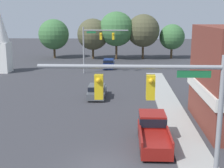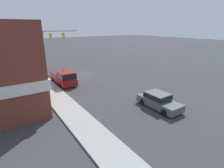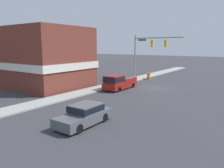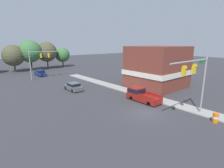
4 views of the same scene
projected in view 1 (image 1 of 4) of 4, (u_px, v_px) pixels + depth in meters
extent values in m
plane|color=#38383D|center=(103.00, 166.00, 18.84)|extent=(200.00, 200.00, 0.00)
cube|color=#9E9E99|center=(198.00, 167.00, 18.59)|extent=(2.40, 60.00, 0.14)
cylinder|color=gray|center=(218.00, 140.00, 13.45)|extent=(0.22, 0.22, 7.34)
cylinder|color=gray|center=(130.00, 67.00, 12.92)|extent=(7.72, 0.18, 0.18)
cube|color=gold|center=(151.00, 87.00, 13.07)|extent=(0.36, 0.36, 1.05)
sphere|color=yellow|center=(151.00, 81.00, 12.80)|extent=(0.22, 0.22, 0.22)
cube|color=gold|center=(99.00, 87.00, 13.16)|extent=(0.36, 0.36, 1.05)
sphere|color=yellow|center=(98.00, 80.00, 12.90)|extent=(0.22, 0.22, 0.22)
cube|color=#196B38|center=(194.00, 74.00, 12.87)|extent=(1.40, 0.04, 0.30)
cylinder|color=gray|center=(84.00, 50.00, 47.69)|extent=(0.22, 0.22, 7.08)
cylinder|color=gray|center=(106.00, 30.00, 46.88)|extent=(6.79, 0.18, 0.18)
cube|color=gold|center=(101.00, 36.00, 47.10)|extent=(0.36, 0.36, 1.05)
sphere|color=yellow|center=(101.00, 34.00, 46.83)|extent=(0.22, 0.22, 0.22)
cube|color=gold|center=(113.00, 36.00, 47.02)|extent=(0.36, 0.36, 1.05)
sphere|color=yellow|center=(113.00, 34.00, 46.75)|extent=(0.22, 0.22, 0.22)
cube|color=#196B38|center=(91.00, 32.00, 47.03)|extent=(1.40, 0.04, 0.30)
cylinder|color=black|center=(91.00, 91.00, 35.69)|extent=(0.22, 0.66, 0.66)
cylinder|color=black|center=(105.00, 91.00, 35.62)|extent=(0.22, 0.66, 0.66)
cylinder|color=black|center=(88.00, 98.00, 33.00)|extent=(0.22, 0.66, 0.66)
cylinder|color=black|center=(104.00, 98.00, 32.93)|extent=(0.22, 0.66, 0.66)
cube|color=#51565B|center=(97.00, 93.00, 34.26)|extent=(1.85, 4.45, 0.70)
cube|color=#51565B|center=(97.00, 87.00, 33.86)|extent=(1.70, 2.14, 0.59)
cube|color=black|center=(97.00, 87.00, 33.86)|extent=(1.72, 2.22, 0.42)
cylinder|color=black|center=(105.00, 65.00, 54.53)|extent=(0.22, 0.66, 0.66)
cylinder|color=black|center=(114.00, 65.00, 54.47)|extent=(0.22, 0.66, 0.66)
cylinder|color=black|center=(104.00, 67.00, 51.61)|extent=(0.22, 0.66, 0.66)
cylinder|color=black|center=(113.00, 68.00, 51.54)|extent=(0.22, 0.66, 0.66)
cube|color=navy|center=(109.00, 65.00, 52.99)|extent=(1.79, 4.84, 0.75)
cube|color=navy|center=(109.00, 61.00, 52.55)|extent=(1.64, 2.32, 0.65)
cube|color=black|center=(109.00, 61.00, 52.55)|extent=(1.66, 2.42, 0.46)
cylinder|color=black|center=(140.00, 132.00, 23.33)|extent=(0.22, 0.66, 0.66)
cylinder|color=black|center=(163.00, 133.00, 23.26)|extent=(0.22, 0.66, 0.66)
cylinder|color=black|center=(142.00, 152.00, 20.02)|extent=(0.22, 0.66, 0.66)
cylinder|color=black|center=(170.00, 152.00, 19.95)|extent=(0.22, 0.66, 0.66)
cube|color=maroon|center=(154.00, 138.00, 21.58)|extent=(2.00, 5.47, 0.85)
cube|color=maroon|center=(152.00, 119.00, 22.85)|extent=(1.90, 2.08, 0.89)
cube|color=black|center=(152.00, 119.00, 22.85)|extent=(1.92, 2.16, 0.62)
cube|color=maroon|center=(141.00, 136.00, 20.33)|extent=(0.12, 3.09, 0.35)
cube|color=maroon|center=(170.00, 136.00, 20.25)|extent=(0.12, 3.09, 0.35)
cube|color=white|center=(1.00, 57.00, 48.81)|extent=(2.63, 2.63, 4.65)
cylinder|color=#4C3823|center=(55.00, 53.00, 64.73)|extent=(0.44, 0.44, 2.11)
sphere|color=#3D703D|center=(54.00, 34.00, 63.88)|extent=(6.20, 6.20, 6.20)
cylinder|color=#4C3823|center=(93.00, 54.00, 63.68)|extent=(0.44, 0.44, 2.16)
sphere|color=#4C4C33|center=(93.00, 34.00, 62.83)|extent=(6.29, 6.29, 6.29)
cylinder|color=#4C3823|center=(116.00, 52.00, 63.10)|extent=(0.44, 0.44, 2.97)
sphere|color=#3D703D|center=(116.00, 29.00, 62.10)|extent=(6.87, 6.87, 6.87)
cylinder|color=#4C3823|center=(143.00, 52.00, 63.46)|extent=(0.44, 0.44, 2.77)
sphere|color=#4C4C33|center=(143.00, 31.00, 62.51)|extent=(6.55, 6.55, 6.55)
cylinder|color=#4C3823|center=(171.00, 53.00, 64.26)|extent=(0.44, 0.44, 2.11)
sphere|color=#3D703D|center=(172.00, 37.00, 63.52)|extent=(5.15, 5.15, 5.15)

